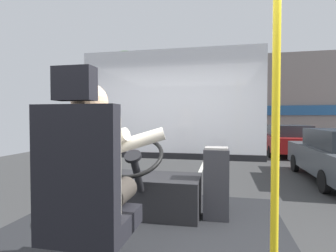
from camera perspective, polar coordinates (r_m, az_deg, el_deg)
name	(u,v)px	position (r m, az deg, el deg)	size (l,w,h in m)	color
ground	(205,161)	(10.82, 8.00, -7.59)	(18.00, 44.00, 0.06)	#373737
driver_seat	(86,200)	(1.65, -17.46, -15.13)	(0.48, 0.48, 1.29)	black
bus_driver	(94,165)	(1.70, -15.73, -8.20)	(0.80, 0.56, 0.79)	#332D28
steering_console	(148,193)	(2.90, -4.28, -14.21)	(1.10, 1.03, 0.84)	black
handrail_pole	(276,110)	(1.58, 22.35, 3.32)	(0.04, 0.04, 2.14)	yellow
fare_box	(216,183)	(2.78, 10.44, -12.04)	(0.25, 0.21, 0.73)	#333338
windshield_panel	(169,116)	(3.55, 0.28, 2.15)	(2.50, 0.08, 1.48)	silver
street_tree	(126,77)	(14.13, -9.03, 10.35)	(2.66, 2.66, 5.20)	#4C3828
shop_building	(314,101)	(20.99, 29.16, 4.78)	(9.60, 4.86, 5.83)	gray
parked_car_red	(287,139)	(13.65, 24.33, -2.65)	(2.02, 4.24, 1.39)	maroon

